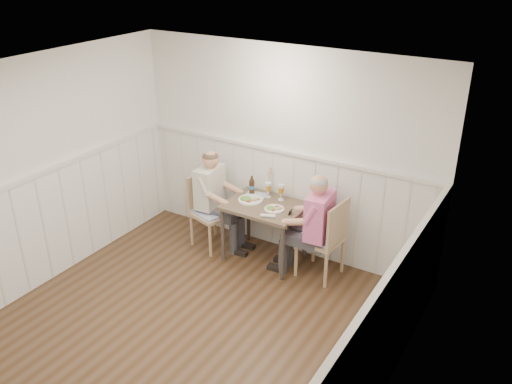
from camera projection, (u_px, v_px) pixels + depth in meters
ground_plane at (174, 343)px, 5.41m from camera, size 4.50×4.50×0.00m
room_shell at (163, 207)px, 4.76m from camera, size 4.04×4.54×2.60m
wainscot at (212, 253)px, 5.65m from camera, size 4.00×4.49×1.34m
dining_table at (264, 212)px, 6.57m from camera, size 0.93×0.70×0.75m
chair_right at (325, 236)px, 6.27m from camera, size 0.51×0.51×1.00m
chair_left at (209, 208)px, 6.96m from camera, size 0.56×0.56×0.96m
man_in_pink at (315, 235)px, 6.26m from camera, size 0.64×0.44×1.33m
diner_cream at (213, 206)px, 6.95m from camera, size 0.62×0.43×1.32m
plate_man at (274, 208)px, 6.41m from camera, size 0.24×0.24×0.06m
plate_diner at (249, 199)px, 6.62m from camera, size 0.31×0.31×0.08m
beer_glass_a at (281, 190)px, 6.59m from camera, size 0.08×0.08×0.20m
beer_glass_b at (268, 187)px, 6.66m from camera, size 0.08×0.08×0.20m
beer_bottle at (252, 186)px, 6.77m from camera, size 0.07×0.07×0.24m
rolled_napkin at (268, 216)px, 6.23m from camera, size 0.17×0.10×0.04m
grass_vase at (268, 181)px, 6.76m from camera, size 0.04×0.04×0.38m
gingham_mat at (256, 195)px, 6.77m from camera, size 0.29×0.25×0.01m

